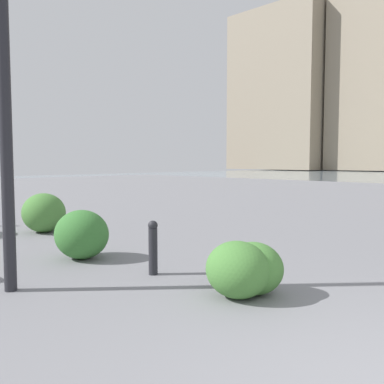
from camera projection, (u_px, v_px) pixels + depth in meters
building_highrise at (288, 93)px, 76.92m from camera, size 17.38×14.15×27.77m
lamppost at (3, 38)px, 4.71m from camera, size 0.98×0.28×4.38m
bollard_near at (153, 246)px, 5.59m from camera, size 0.13×0.13×0.72m
shrub_low at (238, 270)px, 4.65m from camera, size 0.74×0.67×0.63m
shrub_round at (82, 234)px, 6.50m from camera, size 0.89×0.80×0.76m
shrub_wide at (44, 213)px, 8.91m from camera, size 0.98×0.88×0.83m
shrub_tall at (254, 268)px, 4.78m from camera, size 0.70×0.63×0.59m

